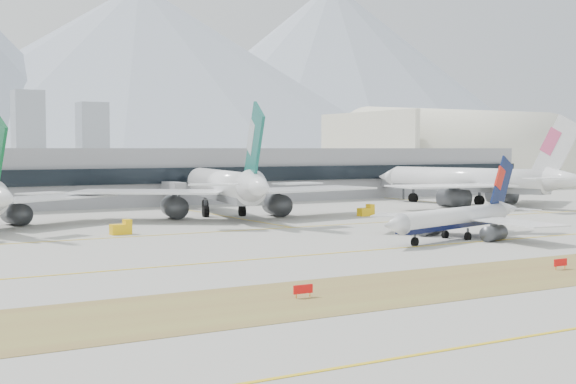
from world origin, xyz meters
TOP-DOWN VIEW (x-y plane):
  - ground at (0.00, 0.00)m, footprint 3000.00×3000.00m
  - taxiing_airliner at (31.02, -0.02)m, footprint 40.22×34.23m
  - widebody_cathay at (16.27, 57.80)m, footprint 66.08×65.69m
  - widebody_china_air at (87.70, 56.19)m, footprint 63.89×63.59m
  - terminal at (0.00, 114.84)m, footprint 280.00×43.10m
  - hangar at (154.56, 135.00)m, footprint 91.00×60.00m
  - hold_sign_left at (-18.62, -32.00)m, footprint 2.20×0.15m
  - hold_sign_right at (18.49, -32.00)m, footprint 2.20×0.15m
  - gse_b at (-14.97, 34.42)m, footprint 3.55×2.00m
  - gse_c at (44.18, 44.02)m, footprint 3.55×2.00m

SIDE VIEW (x-z plane):
  - ground at x=0.00m, z-range 0.00..0.00m
  - hangar at x=154.56m, z-range -29.86..30.14m
  - hold_sign_left at x=-18.62m, z-range 0.20..1.55m
  - hold_sign_right at x=18.49m, z-range 0.20..1.55m
  - gse_b at x=-14.97m, z-range -0.25..2.35m
  - gse_c at x=44.18m, z-range -0.25..2.35m
  - taxiing_airliner at x=31.02m, z-range -3.58..10.25m
  - widebody_china_air at x=87.70m, z-range -5.47..17.89m
  - widebody_cathay at x=16.27m, z-range -5.64..18.45m
  - terminal at x=0.00m, z-range 0.00..15.00m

